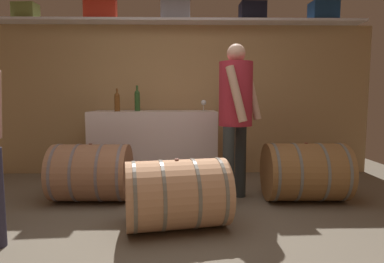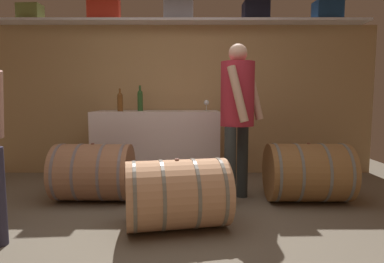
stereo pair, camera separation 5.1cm
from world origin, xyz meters
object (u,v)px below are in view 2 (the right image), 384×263
Objects in this scene: work_cabinet at (156,145)px; wine_bottle_green at (139,100)px; wine_barrel_flank at (306,172)px; toolcase_black at (254,12)px; wine_barrel_near at (92,172)px; wine_barrel_far at (176,194)px; winemaker_pouring at (236,106)px; toolcase_navy at (326,11)px; toolcase_red at (102,9)px; wine_bottle_amber at (118,102)px; toolcase_olive at (28,12)px; wine_glass at (205,103)px; toolcase_grey at (177,10)px.

wine_bottle_green is at bearing 171.86° from work_cabinet.
wine_bottle_green reaches higher than wine_barrel_flank.
toolcase_black is 2.98m from wine_barrel_near.
wine_barrel_far is 0.57× the size of winemaker_pouring.
toolcase_navy is 2.81m from wine_bottle_green.
work_cabinet is at bearing 150.38° from wine_barrel_flank.
toolcase_red is 2.31m from wine_barrel_near.
toolcase_red is 1.19× the size of toolcase_navy.
wine_bottle_amber is at bearing -176.10° from toolcase_navy.
wine_bottle_green is at bearing 152.66° from wine_barrel_flank.
winemaker_pouring is (-0.74, 0.03, 0.70)m from wine_barrel_flank.
wine_bottle_green reaches higher than work_cabinet.
wine_bottle_green is 0.40× the size of wine_barrel_flank.
wine_bottle_green is at bearing -96.47° from winemaker_pouring.
toolcase_olive is 2.50m from work_cabinet.
toolcase_black is 0.42× the size of wine_barrel_near.
toolcase_red reaches higher than toolcase_olive.
wine_bottle_amber reaches higher than wine_barrel_far.
wine_glass is (1.13, 0.22, -0.02)m from wine_bottle_amber.
toolcase_grey is at bearing 139.69° from wine_barrel_flank.
toolcase_navy reaches higher than wine_bottle_amber.
toolcase_red is 2.97m from wine_barrel_far.
work_cabinet is (-2.31, -0.23, -1.81)m from toolcase_navy.
wine_barrel_far is at bearing -39.30° from toolcase_olive.
wine_bottle_amber is at bearing -150.91° from wine_bottle_green.
toolcase_navy is at bearing 3.62° from toolcase_olive.
toolcase_grey is at bearing 21.13° from wine_bottle_green.
wine_bottle_amber is 0.35× the size of wine_barrel_flank.
wine_barrel_flank is (2.27, -0.03, 0.00)m from wine_barrel_near.
wine_bottle_green is 1.53m from winemaker_pouring.
work_cabinet reaches higher than wine_barrel_near.
wine_bottle_green is (0.50, -0.20, -1.22)m from toolcase_red.
winemaker_pouring is (0.95, -0.96, 0.55)m from work_cabinet.
toolcase_black reaches higher than wine_bottle_green.
toolcase_grey is at bearing -117.32° from winemaker_pouring.
wine_barrel_near is at bearing -124.90° from toolcase_grey.
toolcase_grey is at bearing 178.24° from toolcase_black.
wine_bottle_amber is at bearing -168.77° from wine_glass.
wine_glass is at bearing 133.36° from wine_barrel_flank.
toolcase_olive is 0.85× the size of toolcase_navy.
wine_bottle_green is 0.21× the size of winemaker_pouring.
wine_barrel_flank is (2.42, -1.21, -1.97)m from toolcase_red.
toolcase_red is 0.45× the size of wine_barrel_far.
toolcase_navy is at bearing -1.76° from toolcase_black.
work_cabinet is 1.45m from winemaker_pouring.
wine_bottle_amber is 1.94m from wine_barrel_far.
toolcase_black is at bearing 32.45° from wine_barrel_near.
wine_barrel_far is at bearing -5.25° from winemaker_pouring.
wine_bottle_amber is (1.27, -0.33, -1.20)m from toolcase_olive.
wine_glass is 0.18× the size of wine_barrel_near.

